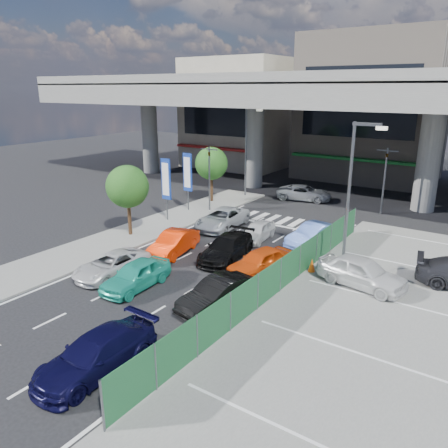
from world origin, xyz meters
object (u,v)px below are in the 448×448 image
Objects in this scene: crossing_wagon_silver at (304,193)px; taxi_orange_right at (260,262)px; sedan_white_mid_left at (112,265)px; hatch_black_mid_right at (218,294)px; tree_near at (127,187)px; signboard_far at (188,174)px; sedan_white_front_mid at (257,231)px; kei_truck_front_right at (313,235)px; parked_sedan_white at (362,272)px; traffic_light_left at (209,163)px; minivan_navy_back at (96,354)px; signboard_near at (166,181)px; street_lamp_right at (353,187)px; sedan_black_mid at (226,248)px; taxi_teal_mid at (136,275)px; taxi_orange_left at (174,243)px; wagon_silver_front_left at (222,218)px; traffic_light_right at (386,165)px; traffic_cone at (312,265)px; street_lamp_left at (248,144)px; tree_far at (211,164)px.

taxi_orange_right is at bearing -176.07° from crossing_wagon_silver.
sedan_white_mid_left is 1.05× the size of hatch_black_mid_right.
tree_near is at bearing -168.12° from taxi_orange_right.
taxi_orange_right is at bearing -34.52° from signboard_far.
sedan_white_front_mid is 3.60m from kei_truck_front_right.
taxi_orange_right is 5.81m from kei_truck_front_right.
traffic_light_left is at bearing 74.09° from parked_sedan_white.
minivan_navy_back is at bearing -64.73° from traffic_light_left.
signboard_near is (-1.00, -4.01, -0.87)m from traffic_light_left.
street_lamp_right is at bearing -23.14° from sedan_white_front_mid.
kei_truck_front_right is (3.21, 5.06, 0.01)m from sedan_black_mid.
taxi_teal_mid is (6.32, -9.53, -2.37)m from signboard_near.
parked_sedan_white is (5.53, 11.98, 0.13)m from minivan_navy_back.
hatch_black_mid_right and taxi_orange_left have the same top height.
crossing_wagon_silver is at bearing 77.59° from wagon_silver_front_left.
tree_near is 1.10× the size of sedan_white_mid_left.
traffic_light_right is 19.53m from tree_near.
crossing_wagon_silver is at bearing 115.75° from traffic_cone.
parked_sedan_white is at bearing -11.57° from signboard_near.
taxi_orange_left is (4.84, -4.93, -2.37)m from signboard_near.
tree_near is 12.40m from kei_truck_front_right.
crossing_wagon_silver reaches higher than sedan_white_front_mid.
kei_truck_front_right is at bearing 49.83° from sedan_black_mid.
wagon_silver_front_left is at bearing 159.71° from crossing_wagon_silver.
street_lamp_right is 1.68× the size of minivan_navy_back.
signboard_far reaches higher than sedan_black_mid.
signboard_near reaches higher than taxi_orange_left.
street_lamp_left is 1.91× the size of taxi_orange_left.
signboard_near reaches higher than sedan_white_mid_left.
wagon_silver_front_left is at bearing -165.11° from kei_truck_front_right.
street_lamp_left is at bearing 87.24° from tree_near.
sedan_black_mid is at bearing 71.98° from taxi_teal_mid.
taxi_orange_right is at bearing -41.78° from traffic_light_left.
signboard_far reaches higher than crossing_wagon_silver.
tree_far is 1.02× the size of sedan_black_mid.
sedan_white_front_mid is (2.86, 5.03, -0.08)m from taxi_orange_left.
street_lamp_right reaches higher than signboard_near.
sedan_black_mid is 1.12× the size of kei_truck_front_right.
sedan_white_mid_left is (4.77, -15.69, -2.78)m from tree_far.
traffic_light_right reaches higher than tree_near.
kei_truck_front_right is at bearing 6.37° from signboard_near.
signboard_near is 1.12× the size of taxi_orange_left.
taxi_orange_right is 0.97× the size of kei_truck_front_right.
traffic_light_right is 0.65× the size of street_lamp_right.
traffic_light_left is 6.06m from street_lamp_left.
street_lamp_right is 11.24m from wagon_silver_front_left.
tree_near is 7.10m from sedan_white_mid_left.
crossing_wagon_silver is at bearing 100.01° from minivan_navy_back.
minivan_navy_back is 11.55m from sedan_black_mid.
taxi_orange_right is at bearing -23.01° from sedan_black_mid.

